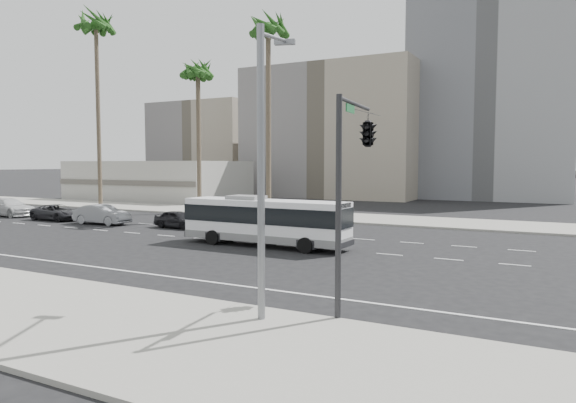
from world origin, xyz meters
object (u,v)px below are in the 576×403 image
Objects in this scene: palm_far at (96,29)px; palm_near at (268,33)px; car_c at (57,212)px; palm_mid at (198,75)px; car_a at (178,219)px; car_d at (9,207)px; city_bus at (265,220)px; traffic_signal at (365,138)px; streetlight_corner at (264,149)px; car_b at (102,214)px.

palm_near is at bearing 0.17° from palm_far.
car_c is 17.95m from palm_mid.
car_a is 0.69× the size of car_d.
city_bus reaches higher than car_c.
traffic_signal reaches higher than car_c.
streetlight_corner is 46.07m from palm_far.
palm_mid is (-8.36, 1.04, -2.76)m from palm_near.
city_bus is 12.81m from traffic_signal.
palm_near is at bearing 101.36° from streetlight_corner.
car_d is 27.84m from palm_near.
streetlight_corner is (16.92, -16.25, 4.52)m from car_a.
city_bus is 10.69m from car_a.
palm_far reaches higher than car_d.
streetlight_corner is at bearing -128.94° from car_a.
palm_far is at bearing 125.32° from streetlight_corner.
city_bus reaches higher than car_a.
car_b is 5.51m from car_c.
traffic_signal is at bearing -30.71° from palm_far.
car_a is at bearing -86.71° from car_b.
streetlight_corner is at bearing -58.26° from city_bus.
car_b is (-16.62, 3.28, -0.74)m from city_bus.
car_a is 17.76m from palm_mid.
palm_near is (21.08, 10.10, 15.11)m from car_d.
traffic_signal is 45.32m from palm_far.
car_d is at bearing 95.66° from car_a.
palm_mid reaches higher than car_b.
palm_near is at bearing -53.61° from car_c.
palm_far reaches higher than car_b.
palm_near is at bearing 121.15° from traffic_signal.
car_b is 0.51× the size of streetlight_corner.
streetlight_corner is at bearing -126.85° from car_b.
streetlight_corner is (23.73, -15.40, 4.40)m from car_b.
car_a is 27.67m from palm_far.
car_c is 0.32× the size of palm_mid.
traffic_signal is (8.90, -8.25, 4.11)m from city_bus.
palm_mid reaches higher than traffic_signal.
car_d is at bearing 137.61° from streetlight_corner.
palm_mid is 13.44m from palm_far.
traffic_signal is at bearing -107.18° from car_d.
car_d is 20.94m from palm_mid.
palm_near reaches higher than streetlight_corner.
car_d is (-19.11, -0.26, 0.15)m from car_a.
car_c is at bearing 97.50° from car_a.
car_c is 33.56m from traffic_signal.
palm_near reaches higher than car_b.
palm_near is 20.77m from palm_far.
car_b is 0.23× the size of palm_far.
city_bus is 35.99m from palm_far.
car_c is 0.27× the size of palm_near.
city_bus is at bearing -97.03° from car_d.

